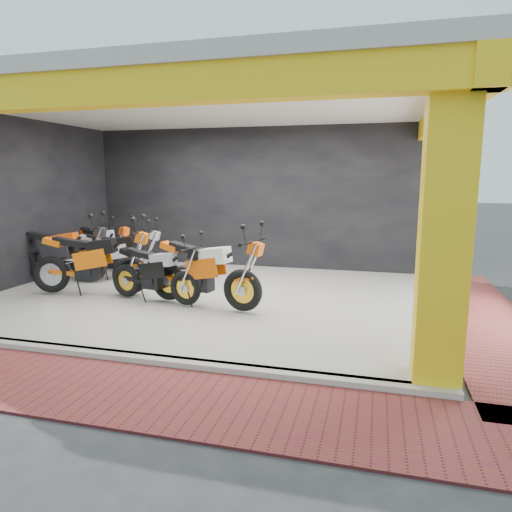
{
  "coord_description": "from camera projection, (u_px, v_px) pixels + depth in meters",
  "views": [
    {
      "loc": [
        3.06,
        -5.88,
        2.3
      ],
      "look_at": [
        0.98,
        1.94,
        0.9
      ],
      "focal_mm": 32.0,
      "sensor_mm": 36.0,
      "label": 1
    }
  ],
  "objects": [
    {
      "name": "moto_row_d",
      "position": [
        146.0,
        250.0,
        9.82
      ],
      "size": [
        2.22,
        1.19,
        1.29
      ],
      "primitive_type": null,
      "rotation": [
        0.0,
        0.0,
        0.21
      ],
      "color": "#A8AAAF",
      "rests_on": "showroom_floor"
    },
    {
      "name": "moto_row_c",
      "position": [
        90.0,
        249.0,
        9.55
      ],
      "size": [
        2.46,
        1.32,
        1.43
      ],
      "primitive_type": null,
      "rotation": [
        0.0,
        0.0,
        0.21
      ],
      "color": "black",
      "rests_on": "showroom_floor"
    },
    {
      "name": "header_beam_right",
      "position": [
        445.0,
        112.0,
        7.09
      ],
      "size": [
        0.3,
        6.4,
        0.4
      ],
      "primitive_type": "cube",
      "color": "yellow",
      "rests_on": "corner_column"
    },
    {
      "name": "ground",
      "position": [
        159.0,
        334.0,
        6.76
      ],
      "size": [
        80.0,
        80.0,
        0.0
      ],
      "primitive_type": "plane",
      "color": "#2D2D30",
      "rests_on": "ground"
    },
    {
      "name": "moto_row_e",
      "position": [
        118.0,
        244.0,
        10.71
      ],
      "size": [
        2.25,
        1.35,
        1.29
      ],
      "primitive_type": null,
      "rotation": [
        0.0,
        0.0,
        -0.29
      ],
      "color": "#FF500A",
      "rests_on": "showroom_floor"
    },
    {
      "name": "showroom_ceiling",
      "position": [
        204.0,
        103.0,
        8.05
      ],
      "size": [
        8.4,
        6.4,
        0.2
      ],
      "primitive_type": "cube",
      "color": "beige",
      "rests_on": "corner_column"
    },
    {
      "name": "showroom_floor",
      "position": [
        207.0,
        297.0,
        8.66
      ],
      "size": [
        8.0,
        6.0,
        0.1
      ],
      "primitive_type": "cube",
      "color": "silver",
      "rests_on": "ground"
    },
    {
      "name": "left_wall",
      "position": [
        19.0,
        204.0,
        9.41
      ],
      "size": [
        0.2,
        6.2,
        3.5
      ],
      "primitive_type": "cube",
      "color": "black",
      "rests_on": "ground"
    },
    {
      "name": "floor_kerb",
      "position": [
        122.0,
        357.0,
        5.78
      ],
      "size": [
        8.0,
        0.2,
        0.1
      ],
      "primitive_type": "cube",
      "color": "silver",
      "rests_on": "ground"
    },
    {
      "name": "back_wall",
      "position": [
        251.0,
        200.0,
        11.32
      ],
      "size": [
        8.2,
        0.2,
        3.5
      ],
      "primitive_type": "cube",
      "color": "black",
      "rests_on": "ground"
    },
    {
      "name": "moto_row_a",
      "position": [
        185.0,
        271.0,
        7.78
      ],
      "size": [
        2.12,
        1.11,
        1.23
      ],
      "primitive_type": null,
      "rotation": [
        0.0,
        0.0,
        -0.19
      ],
      "color": "black",
      "rests_on": "showroom_floor"
    },
    {
      "name": "moto_row_b",
      "position": [
        130.0,
        257.0,
        8.54
      ],
      "size": [
        2.5,
        1.37,
        1.44
      ],
      "primitive_type": null,
      "rotation": [
        0.0,
        0.0,
        0.22
      ],
      "color": "#E96109",
      "rests_on": "showroom_floor"
    },
    {
      "name": "corner_column",
      "position": [
        445.0,
        230.0,
        4.8
      ],
      "size": [
        0.5,
        0.5,
        3.5
      ],
      "primitive_type": "cube",
      "color": "yellow",
      "rests_on": "ground"
    },
    {
      "name": "moto_hero",
      "position": [
        243.0,
        270.0,
        7.39
      ],
      "size": [
        2.48,
        1.34,
        1.43
      ],
      "primitive_type": null,
      "rotation": [
        0.0,
        0.0,
        -0.21
      ],
      "color": "#DF5609",
      "rests_on": "showroom_floor"
    },
    {
      "name": "header_beam_front",
      "position": [
        109.0,
        89.0,
        5.25
      ],
      "size": [
        8.4,
        0.3,
        0.4
      ],
      "primitive_type": "cube",
      "color": "yellow",
      "rests_on": "corner_column"
    },
    {
      "name": "paver_right",
      "position": [
        483.0,
        319.0,
        7.45
      ],
      "size": [
        1.4,
        7.0,
        0.03
      ],
      "primitive_type": "cube",
      "color": "maroon",
      "rests_on": "ground"
    },
    {
      "name": "paver_front",
      "position": [
        84.0,
        386.0,
        5.05
      ],
      "size": [
        9.0,
        1.4,
        0.03
      ],
      "primitive_type": "cube",
      "color": "maroon",
      "rests_on": "ground"
    }
  ]
}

